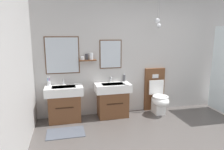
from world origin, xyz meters
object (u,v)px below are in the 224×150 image
(vanity_sink_right, at_px, (113,99))
(toothbrush_cup, at_px, (49,83))
(vanity_sink_left, at_px, (65,102))
(toilet, at_px, (157,96))
(soap_dispenser, at_px, (124,78))

(vanity_sink_right, relative_size, toothbrush_cup, 3.83)
(vanity_sink_left, relative_size, toothbrush_cup, 3.83)
(vanity_sink_left, xyz_separation_m, toilet, (2.07, -0.01, -0.01))
(vanity_sink_right, height_order, toilet, toilet)
(toothbrush_cup, distance_m, soap_dispenser, 1.62)
(toothbrush_cup, bearing_deg, vanity_sink_right, -6.42)
(vanity_sink_right, relative_size, toilet, 0.75)
(vanity_sink_left, bearing_deg, toilet, -0.35)
(vanity_sink_left, bearing_deg, vanity_sink_right, 0.00)
(vanity_sink_left, height_order, soap_dispenser, soap_dispenser)
(vanity_sink_left, distance_m, toothbrush_cup, 0.52)
(soap_dispenser, bearing_deg, toothbrush_cup, -179.64)
(toilet, bearing_deg, vanity_sink_right, 179.30)
(vanity_sink_right, xyz_separation_m, toothbrush_cup, (-1.32, 0.15, 0.40))
(toothbrush_cup, xyz_separation_m, soap_dispenser, (1.62, 0.01, 0.02))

